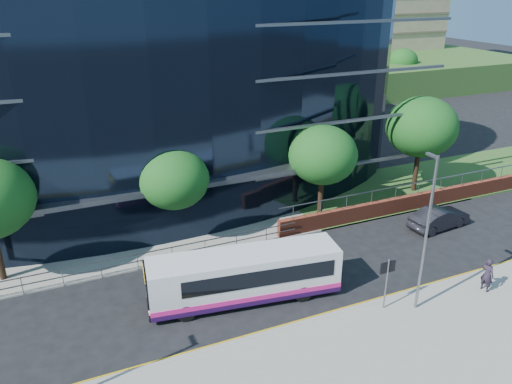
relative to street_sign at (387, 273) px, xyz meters
name	(u,v)px	position (x,y,z in m)	size (l,w,h in m)	color
ground	(288,314)	(-4.50, 1.59, -2.15)	(200.00, 200.00, 0.00)	black
pavement_near	(344,382)	(-4.50, -3.41, -2.07)	(80.00, 8.00, 0.15)	gray
kerb	(298,325)	(-4.50, 0.59, -2.07)	(80.00, 0.25, 0.16)	gray
yellow_line_outer	(296,324)	(-4.50, 0.79, -2.14)	(80.00, 0.08, 0.01)	gold
yellow_line_inner	(294,322)	(-4.50, 0.94, -2.14)	(80.00, 0.08, 0.01)	gold
far_forecourt	(126,239)	(-10.50, 12.59, -2.10)	(50.00, 8.00, 0.10)	gray
grass_verge	(480,172)	(19.50, 12.59, -2.09)	(36.00, 8.00, 0.12)	#2D511E
glass_office	(119,84)	(-8.50, 22.44, 5.85)	(44.00, 23.10, 16.00)	black
retaining_wall	(480,188)	(15.50, 8.89, -1.54)	(34.00, 0.40, 2.11)	maroon
guard_railings	(101,265)	(-12.50, 8.59, -1.33)	(24.00, 0.05, 1.10)	slate
apartment_block	(307,7)	(27.50, 58.80, 8.96)	(60.00, 42.00, 30.00)	#2D511E
street_sign	(387,273)	(0.00, 0.00, 0.00)	(0.85, 0.09, 2.80)	slate
tree_far_b	(174,179)	(-7.50, 11.09, 2.06)	(4.29, 4.29, 6.05)	black
tree_far_c	(323,155)	(2.50, 10.59, 2.39)	(4.62, 4.62, 6.51)	black
tree_far_d	(422,127)	(11.50, 11.59, 3.04)	(5.28, 5.28, 7.44)	black
tree_dist_e	(314,68)	(19.50, 41.59, 2.39)	(4.62, 4.62, 6.51)	black
tree_dist_f	(403,61)	(35.50, 43.59, 2.06)	(4.29, 4.29, 6.05)	black
streetlight_east	(426,231)	(1.50, -0.59, 2.29)	(0.15, 0.77, 8.00)	slate
city_bus	(246,275)	(-5.90, 3.64, -0.74)	(10.01, 3.56, 2.65)	silver
parked_car	(439,218)	(8.88, 5.96, -1.43)	(1.53, 4.38, 1.44)	black
pedestrian	(487,275)	(5.85, -0.85, -1.06)	(0.69, 0.45, 1.88)	#261D2C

